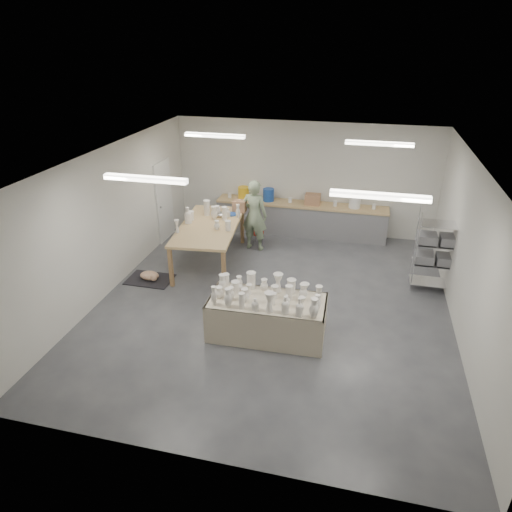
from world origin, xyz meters
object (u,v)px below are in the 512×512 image
(drying_table, at_px, (267,315))
(work_table, at_px, (212,223))
(red_stool, at_px, (257,233))
(potter, at_px, (254,215))

(drying_table, distance_m, work_table, 3.37)
(work_table, bearing_deg, red_stool, 48.84)
(drying_table, bearing_deg, red_stool, 104.43)
(drying_table, relative_size, potter, 1.17)
(drying_table, height_order, potter, potter)
(work_table, xyz_separation_m, potter, (0.82, 0.90, -0.06))
(potter, xyz_separation_m, red_stool, (0.00, 0.27, -0.60))
(potter, height_order, red_stool, potter)
(drying_table, xyz_separation_m, red_stool, (-1.12, 3.87, -0.11))
(drying_table, bearing_deg, work_table, 123.97)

